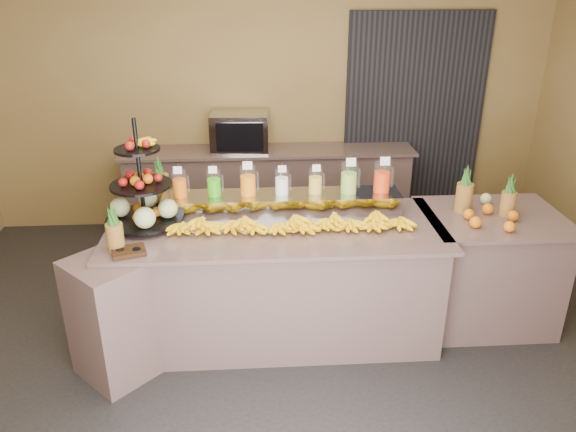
{
  "coord_description": "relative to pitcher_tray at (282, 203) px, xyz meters",
  "views": [
    {
      "loc": [
        -0.15,
        -3.47,
        2.69
      ],
      "look_at": [
        0.09,
        0.3,
        1.02
      ],
      "focal_mm": 35.0,
      "sensor_mm": 36.0,
      "label": 1
    }
  ],
  "objects": [
    {
      "name": "juice_pitcher_orange_a",
      "position": [
        -0.78,
        -0.0,
        0.17
      ],
      "size": [
        0.11,
        0.11,
        0.27
      ],
      "color": "silver",
      "rests_on": "pitcher_tray"
    },
    {
      "name": "ground",
      "position": [
        -0.06,
        -0.58,
        -1.01
      ],
      "size": [
        6.0,
        6.0,
        0.0
      ],
      "primitive_type": "plane",
      "color": "black",
      "rests_on": "ground"
    },
    {
      "name": "banana_heap",
      "position": [
        0.05,
        -0.31,
        -0.01
      ],
      "size": [
        1.81,
        0.16,
        0.15
      ],
      "color": "yellow",
      "rests_on": "buffet_counter"
    },
    {
      "name": "juice_pitcher_orange_b",
      "position": [
        -0.26,
        -0.0,
        0.18
      ],
      "size": [
        0.12,
        0.13,
        0.3
      ],
      "color": "silver",
      "rests_on": "pitcher_tray"
    },
    {
      "name": "pitcher_tray",
      "position": [
        0.0,
        0.0,
        0.0
      ],
      "size": [
        1.85,
        0.3,
        0.15
      ],
      "primitive_type": "cube",
      "color": "gray",
      "rests_on": "buffet_counter"
    },
    {
      "name": "juice_pitcher_lemon",
      "position": [
        0.26,
        -0.0,
        0.16
      ],
      "size": [
        0.11,
        0.11,
        0.26
      ],
      "color": "silver",
      "rests_on": "pitcher_tray"
    },
    {
      "name": "fruit_stand",
      "position": [
        -1.0,
        -0.17,
        0.13
      ],
      "size": [
        0.72,
        0.72,
        0.81
      ],
      "rotation": [
        0.0,
        0.0,
        0.3
      ],
      "color": "black",
      "rests_on": "buffet_counter"
    },
    {
      "name": "right_counter",
      "position": [
        1.64,
        -0.18,
        -0.54
      ],
      "size": [
        1.08,
        0.88,
        0.93
      ],
      "color": "gray",
      "rests_on": "ground"
    },
    {
      "name": "room_envelope",
      "position": [
        0.13,
        0.21,
        0.87
      ],
      "size": [
        6.04,
        5.02,
        2.82
      ],
      "color": "olive",
      "rests_on": "ground"
    },
    {
      "name": "juice_pitcher_orange_c",
      "position": [
        0.78,
        -0.0,
        0.18
      ],
      "size": [
        0.13,
        0.13,
        0.31
      ],
      "color": "silver",
      "rests_on": "pitcher_tray"
    },
    {
      "name": "juice_pitcher_lime",
      "position": [
        0.52,
        -0.0,
        0.18
      ],
      "size": [
        0.13,
        0.13,
        0.31
      ],
      "color": "silver",
      "rests_on": "pitcher_tray"
    },
    {
      "name": "condiment_caddy",
      "position": [
        -1.07,
        -0.64,
        -0.06
      ],
      "size": [
        0.26,
        0.22,
        0.03
      ],
      "primitive_type": "cube",
      "rotation": [
        0.0,
        0.0,
        0.31
      ],
      "color": "black",
      "rests_on": "buffet_counter"
    },
    {
      "name": "pineapple_left_b",
      "position": [
        -0.96,
        0.17,
        0.09
      ],
      "size": [
        0.14,
        0.14,
        0.43
      ],
      "rotation": [
        0.0,
        0.0,
        -0.29
      ],
      "color": "brown",
      "rests_on": "buffet_counter"
    },
    {
      "name": "juice_pitcher_green",
      "position": [
        -0.52,
        -0.0,
        0.16
      ],
      "size": [
        0.11,
        0.11,
        0.26
      ],
      "color": "silver",
      "rests_on": "pitcher_tray"
    },
    {
      "name": "oven_warmer",
      "position": [
        -0.35,
        1.67,
        0.12
      ],
      "size": [
        0.61,
        0.45,
        0.4
      ],
      "primitive_type": "cube",
      "rotation": [
        0.0,
        0.0,
        -0.05
      ],
      "color": "gray",
      "rests_on": "back_ledge"
    },
    {
      "name": "back_ledge",
      "position": [
        -0.06,
        1.67,
        -0.54
      ],
      "size": [
        3.1,
        0.55,
        0.93
      ],
      "color": "gray",
      "rests_on": "ground"
    },
    {
      "name": "right_fruit_pile",
      "position": [
        1.56,
        -0.22,
        -0.0
      ],
      "size": [
        0.43,
        0.42,
        0.23
      ],
      "color": "brown",
      "rests_on": "right_counter"
    },
    {
      "name": "buffet_counter",
      "position": [
        -0.17,
        -0.32,
        -0.54
      ],
      "size": [
        2.75,
        1.25,
        0.93
      ],
      "color": "gray",
      "rests_on": "ground"
    },
    {
      "name": "pineapple_left_a",
      "position": [
        -1.16,
        -0.58,
        0.05
      ],
      "size": [
        0.12,
        0.12,
        0.35
      ],
      "rotation": [
        0.0,
        0.0,
        0.15
      ],
      "color": "brown",
      "rests_on": "buffet_counter"
    },
    {
      "name": "juice_pitcher_milk",
      "position": [
        -0.0,
        -0.0,
        0.16
      ],
      "size": [
        0.11,
        0.11,
        0.26
      ],
      "color": "silver",
      "rests_on": "pitcher_tray"
    }
  ]
}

